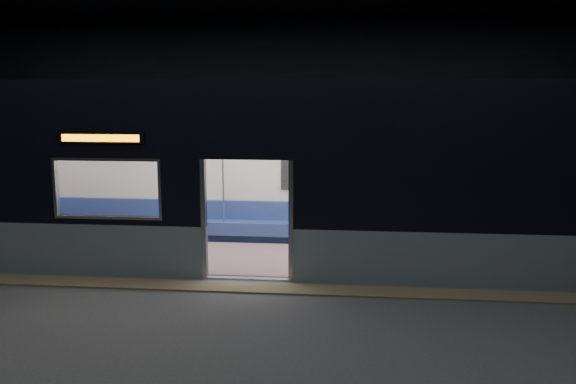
# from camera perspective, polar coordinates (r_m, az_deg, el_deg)

# --- Properties ---
(station_floor) EXTENTS (24.00, 14.00, 0.01)m
(station_floor) POSITION_cam_1_polar(r_m,az_deg,el_deg) (9.51, -4.86, -10.06)
(station_floor) COLOR #47494C
(station_floor) RESTS_ON ground
(station_envelope) EXTENTS (24.00, 14.00, 5.00)m
(station_envelope) POSITION_cam_1_polar(r_m,az_deg,el_deg) (8.99, -5.19, 12.59)
(station_envelope) COLOR black
(station_envelope) RESTS_ON station_floor
(tactile_strip) EXTENTS (22.80, 0.50, 0.03)m
(tactile_strip) POSITION_cam_1_polar(r_m,az_deg,el_deg) (10.02, -4.27, -8.91)
(tactile_strip) COLOR #8C7F59
(tactile_strip) RESTS_ON station_floor
(metro_car) EXTENTS (18.00, 3.04, 3.35)m
(metro_car) POSITION_cam_1_polar(r_m,az_deg,el_deg) (11.55, -2.64, 2.87)
(metro_car) COLOR gray
(metro_car) RESTS_ON station_floor
(passenger) EXTENTS (0.48, 0.77, 1.46)m
(passenger) POSITION_cam_1_polar(r_m,az_deg,el_deg) (12.94, 19.64, -1.50)
(passenger) COLOR black
(passenger) RESTS_ON metro_car
(handbag) EXTENTS (0.36, 0.33, 0.15)m
(handbag) POSITION_cam_1_polar(r_m,az_deg,el_deg) (12.73, 19.80, -2.31)
(handbag) COLOR black
(handbag) RESTS_ON passenger
(transit_map) EXTENTS (0.89, 0.03, 0.58)m
(transit_map) POSITION_cam_1_polar(r_m,az_deg,el_deg) (12.82, 1.52, 1.68)
(transit_map) COLOR white
(transit_map) RESTS_ON metro_car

